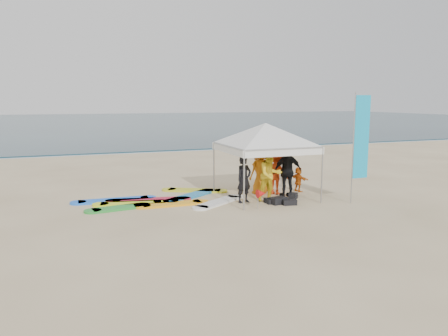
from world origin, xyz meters
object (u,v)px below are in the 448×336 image
Objects in this scene: person_black_b at (287,171)px; person_orange_b at (260,171)px; person_orange_a at (276,172)px; person_seated at (298,179)px; feather_flag at (361,138)px; surfboard_spread at (162,200)px; marker_pennant at (261,194)px; canopy_tent at (266,123)px; person_yellow at (270,175)px; person_black_a at (244,179)px.

person_orange_b is at bearing -48.05° from person_black_b.
person_orange_a is 1.71× the size of person_seated.
person_black_b is 2.75m from feather_flag.
person_seated is 0.17× the size of surfboard_spread.
marker_pennant is at bearing 173.69° from feather_flag.
person_orange_a is 0.40× the size of canopy_tent.
person_black_b reaches higher than person_orange_b.
person_black_a is at bearing 170.15° from person_yellow.
person_black_a is 1.55m from person_orange_b.
person_yellow is 0.49× the size of feather_flag.
person_orange_b is 1.59m from person_seated.
person_orange_b is 3.78m from surfboard_spread.
feather_flag is 0.68× the size of surfboard_spread.
person_orange_a is at bearing -4.48° from surfboard_spread.
surfboard_spread is at bearing 39.93° from person_orange_a.
marker_pennant is (0.16, -1.02, -0.30)m from person_black_a.
person_orange_a is (0.70, 0.94, -0.11)m from person_yellow.
person_orange_a is 0.92× the size of person_orange_b.
person_orange_b is 2.33m from marker_pennant.
person_yellow is at bearing 110.89° from person_seated.
person_black_a is at bearing 10.66° from person_black_b.
person_orange_b is 1.89m from canopy_tent.
person_orange_a reaches higher than surfboard_spread.
person_black_b reaches higher than person_orange_a.
person_seated is 0.23× the size of canopy_tent.
feather_flag is at bearing 119.98° from person_orange_b.
person_yellow is 0.98× the size of person_black_b.
person_black_a is 1.08m from marker_pennant.
canopy_tent reaches higher than person_seated.
person_black_b is at bearing -8.85° from person_black_a.
person_black_a is at bearing 71.61° from person_orange_a.
person_orange_a is 0.57m from person_orange_b.
person_black_b reaches higher than person_black_a.
person_seated is (0.86, 0.68, -0.46)m from person_black_b.
person_yellow is 0.33× the size of surfboard_spread.
person_orange_b is (-0.67, 0.84, -0.06)m from person_black_b.
person_black_a is 0.29× the size of surfboard_spread.
person_orange_b is 1.86× the size of person_seated.
canopy_tent is 4.47m from surfboard_spread.
person_black_a is at bearing -157.26° from canopy_tent.
canopy_tent is at bearing 60.06° from marker_pennant.
person_orange_a is at bearing 84.48° from person_seated.
person_black_a reaches higher than surfboard_spread.
person_black_a is at bearing -24.49° from surfboard_spread.
canopy_tent is (0.06, 0.52, 1.73)m from person_yellow.
person_seated is at bearing 37.93° from marker_pennant.
surfboard_spread is (-3.56, 0.76, -2.61)m from canopy_tent.
canopy_tent reaches higher than person_black_b.
person_black_a reaches higher than person_seated.
feather_flag is (0.95, -2.32, 1.72)m from person_seated.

